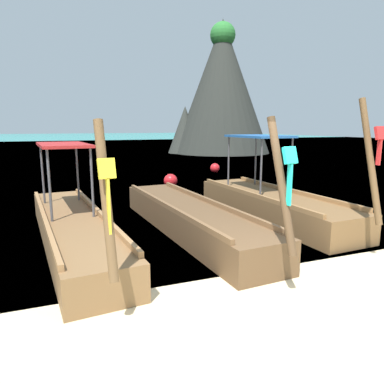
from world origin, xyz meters
name	(u,v)px	position (x,y,z in m)	size (l,w,h in m)	color
ground	(276,307)	(0.00, 0.00, 0.00)	(120.00, 120.00, 0.00)	beige
sea_water	(71,140)	(0.00, 61.17, 0.00)	(120.00, 120.00, 0.00)	teal
longtail_boat_yellow_ribbon	(73,228)	(-2.43, 3.76, 0.36)	(1.73, 6.63, 2.53)	brown
longtail_boat_turquoise_ribbon	(190,218)	(0.14, 3.67, 0.33)	(1.58, 6.67, 2.58)	brown
longtail_boat_red_ribbon	(272,204)	(2.65, 4.09, 0.39)	(1.62, 6.09, 2.96)	brown
karst_rock	(220,89)	(11.61, 26.06, 5.73)	(9.20, 8.79, 11.68)	#2D302B
mooring_buoy_near	(171,181)	(1.57, 9.63, 0.28)	(0.55, 0.55, 0.55)	red
mooring_buoy_far	(215,168)	(5.14, 13.10, 0.25)	(0.50, 0.50, 0.50)	red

